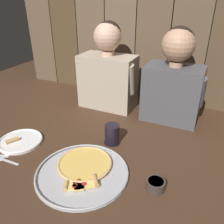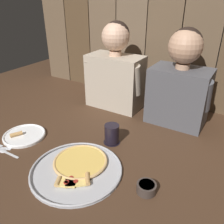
# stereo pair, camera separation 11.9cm
# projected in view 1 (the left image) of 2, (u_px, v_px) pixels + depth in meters

# --- Properties ---
(ground_plane) EXTENTS (3.20, 3.20, 0.00)m
(ground_plane) POSITION_uv_depth(u_px,v_px,m) (105.00, 151.00, 1.20)
(ground_plane) COLOR #422B1C
(pizza_tray) EXTENTS (0.42, 0.42, 0.03)m
(pizza_tray) POSITION_uv_depth(u_px,v_px,m) (83.00, 170.00, 1.06)
(pizza_tray) COLOR #B2B2B7
(pizza_tray) RESTS_ON ground
(dinner_plate) EXTENTS (0.23, 0.23, 0.03)m
(dinner_plate) POSITION_uv_depth(u_px,v_px,m) (20.00, 141.00, 1.26)
(dinner_plate) COLOR white
(dinner_plate) RESTS_ON ground
(drinking_glass) EXTENTS (0.09, 0.09, 0.11)m
(drinking_glass) POSITION_uv_depth(u_px,v_px,m) (113.00, 134.00, 1.24)
(drinking_glass) COLOR black
(drinking_glass) RESTS_ON ground
(dipping_bowl) EXTENTS (0.08, 0.08, 0.04)m
(dipping_bowl) POSITION_uv_depth(u_px,v_px,m) (156.00, 184.00, 0.96)
(dipping_bowl) COLOR #3D332D
(dipping_bowl) RESTS_ON ground
(table_spoon) EXTENTS (0.14, 0.03, 0.01)m
(table_spoon) POSITION_uv_depth(u_px,v_px,m) (4.00, 159.00, 1.13)
(table_spoon) COLOR silver
(table_spoon) RESTS_ON ground
(diner_left) EXTENTS (0.41, 0.21, 0.58)m
(diner_left) POSITION_uv_depth(u_px,v_px,m) (108.00, 70.00, 1.56)
(diner_left) COLOR #B2A38E
(diner_left) RESTS_ON ground
(diner_right) EXTENTS (0.38, 0.23, 0.57)m
(diner_right) POSITION_uv_depth(u_px,v_px,m) (174.00, 79.00, 1.40)
(diner_right) COLOR #4C4C51
(diner_right) RESTS_ON ground
(wooden_backdrop_wall) EXTENTS (2.19, 0.03, 1.10)m
(wooden_backdrop_wall) POSITION_uv_depth(u_px,v_px,m) (154.00, 22.00, 1.56)
(wooden_backdrop_wall) COLOR brown
(wooden_backdrop_wall) RESTS_ON ground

